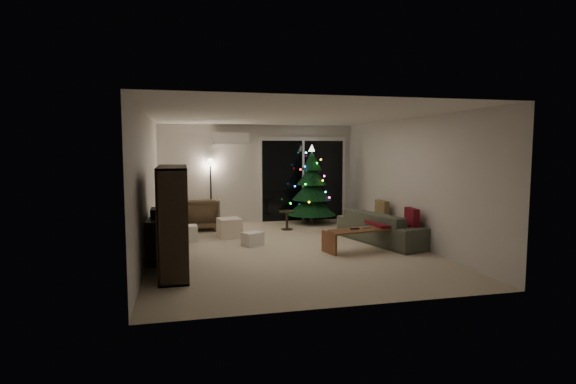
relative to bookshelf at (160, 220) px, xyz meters
name	(u,v)px	position (x,y,z in m)	size (l,w,h in m)	color
room	(291,188)	(2.71, 2.67, 0.20)	(6.50, 7.51, 2.60)	beige
bookshelf	(160,220)	(0.00, 0.00, 0.00)	(0.41, 1.63, 1.63)	black
media_cabinet	(163,238)	(0.00, 0.85, -0.45)	(0.44, 1.17, 0.73)	black
stereo	(162,213)	(0.00, 0.85, -0.01)	(0.37, 0.44, 0.16)	black
armchair	(202,214)	(0.79, 3.60, -0.44)	(0.80, 0.82, 0.75)	#483A2C
ottoman	(229,228)	(1.30, 2.49, -0.61)	(0.46, 0.46, 0.41)	beige
cardboard_box_a	(186,233)	(0.39, 2.30, -0.65)	(0.46, 0.35, 0.33)	white
cardboard_box_b	(253,239)	(1.66, 1.59, -0.68)	(0.38, 0.28, 0.26)	white
side_table	(287,220)	(2.71, 3.11, -0.59)	(0.36, 0.36, 0.45)	black
floor_lamp	(211,193)	(1.04, 4.35, -0.02)	(0.25, 0.25, 1.58)	black
sofa	(384,227)	(4.30, 1.27, -0.50)	(2.15, 0.84, 0.63)	#3C3E3A
sofa_throw	(380,220)	(4.20, 1.27, -0.36)	(0.67, 1.55, 0.05)	maroon
cushion_a	(382,210)	(4.55, 1.92, -0.25)	(0.12, 0.41, 0.41)	olive
cushion_b	(412,219)	(4.55, 0.62, -0.25)	(0.12, 0.41, 0.41)	maroon
coffee_table	(362,240)	(3.55, 0.60, -0.60)	(1.34, 0.47, 0.43)	brown
remote_a	(355,229)	(3.40, 0.60, -0.38)	(0.17, 0.05, 0.02)	black
remote_b	(366,228)	(3.65, 0.65, -0.38)	(0.16, 0.04, 0.02)	slate
christmas_tree	(312,184)	(3.54, 3.87, 0.18)	(1.23, 1.23, 1.99)	black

